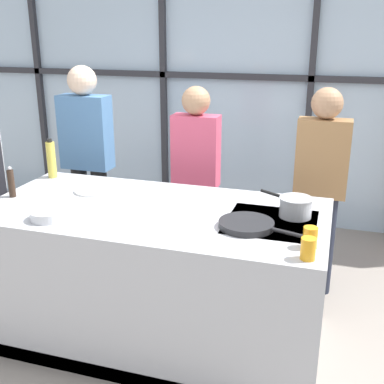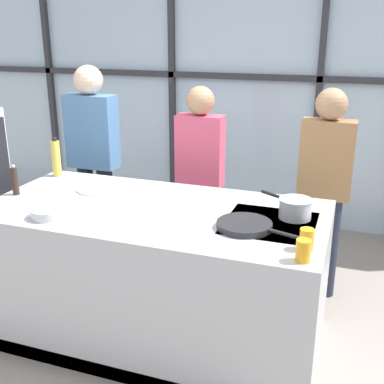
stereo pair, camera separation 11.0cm
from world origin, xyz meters
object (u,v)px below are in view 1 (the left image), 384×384
saucepan (295,206)px  mixing_bowl (48,214)px  oil_bottle (51,159)px  spectator_far_left (87,153)px  frying_pan (248,224)px  white_plate (93,190)px  spectator_center_right (320,179)px  juice_glass_near (308,249)px  spectator_center_left (196,170)px  pepper_grinder (11,183)px  juice_glass_far (310,237)px

saucepan → mixing_bowl: (-1.40, -0.48, -0.03)m
mixing_bowl → oil_bottle: bearing=120.7°
spectator_far_left → frying_pan: (1.60, -1.05, -0.04)m
oil_bottle → white_plate: bearing=-24.9°
white_plate → spectator_center_right: bearing=26.1°
spectator_center_right → juice_glass_near: spectator_center_right is taller
spectator_center_right → white_plate: bearing=26.1°
saucepan → mixing_bowl: saucepan is taller
frying_pan → white_plate: (-1.15, 0.32, -0.01)m
mixing_bowl → spectator_center_right: bearing=40.3°
spectator_far_left → spectator_center_left: size_ratio=1.08×
spectator_far_left → pepper_grinder: bearing=89.0°
spectator_far_left → white_plate: 0.86m
saucepan → pepper_grinder: bearing=-173.9°
frying_pan → white_plate: 1.19m
spectator_far_left → spectator_center_left: spectator_far_left is taller
frying_pan → juice_glass_near: 0.47m
pepper_grinder → juice_glass_near: bearing=-10.3°
spectator_center_right → frying_pan: size_ratio=2.90×
frying_pan → saucepan: size_ratio=1.66×
white_plate → pepper_grinder: 0.54m
saucepan → mixing_bowl: 1.48m
spectator_center_right → oil_bottle: spectator_center_right is taller
spectator_center_right → juice_glass_near: 1.35m
spectator_center_right → mixing_bowl: spectator_center_right is taller
oil_bottle → juice_glass_near: bearing=-22.9°
spectator_far_left → pepper_grinder: (-0.02, -0.99, 0.04)m
spectator_far_left → juice_glass_near: (1.95, -1.35, -0.00)m
frying_pan → pepper_grinder: size_ratio=2.62×
white_plate → juice_glass_near: size_ratio=2.30×
spectator_center_left → white_plate: spectator_center_left is taller
spectator_far_left → juice_glass_near: bearing=145.3°
spectator_center_right → pepper_grinder: spectator_center_right is taller
spectator_far_left → saucepan: size_ratio=5.14×
juice_glass_near → juice_glass_far: 0.14m
pepper_grinder → white_plate: bearing=29.0°
oil_bottle → pepper_grinder: bearing=-91.2°
spectator_far_left → white_plate: (0.45, -0.74, -0.05)m
pepper_grinder → juice_glass_near: size_ratio=1.89×
saucepan → juice_glass_near: bearing=-78.1°
spectator_center_left → spectator_center_right: bearing=-180.0°
white_plate → juice_glass_near: juice_glass_near is taller
saucepan → oil_bottle: size_ratio=1.12×
spectator_center_left → juice_glass_far: (0.98, -1.21, 0.06)m
spectator_center_right → juice_glass_near: size_ratio=14.34×
spectator_center_right → saucepan: bearing=82.2°
frying_pan → juice_glass_near: size_ratio=4.95×
spectator_far_left → white_plate: spectator_far_left is taller
white_plate → juice_glass_far: bearing=-17.6°
frying_pan → oil_bottle: 1.69m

